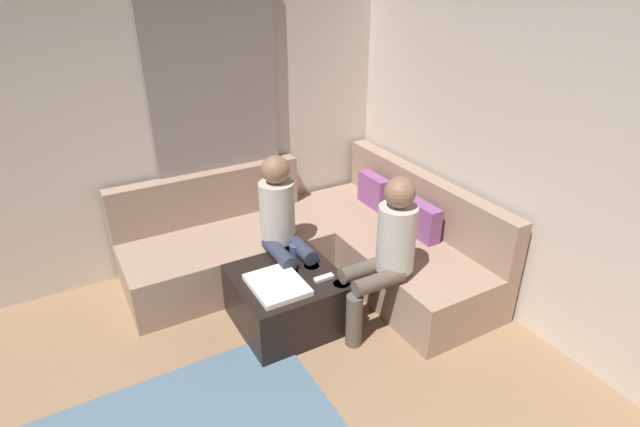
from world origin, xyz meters
The scene contains 9 objects.
wall_left centered at (-2.94, 0.00, 1.35)m, with size 0.12×6.00×2.70m, color beige.
curtain_panel centered at (-2.84, 1.30, 1.25)m, with size 0.06×1.10×2.50m, color gray.
sectional_couch centered at (-2.08, 1.88, 0.28)m, with size 2.10×2.55×0.87m.
ottoman centered at (-1.60, 1.33, 0.21)m, with size 0.76×0.76×0.42m, color black.
folded_blanket centered at (-1.50, 1.21, 0.44)m, with size 0.44×0.36×0.04m, color white.
coffee_mug centered at (-1.82, 1.51, 0.47)m, with size 0.08×0.08×0.10m, color #334C72.
game_remote centered at (-1.42, 1.55, 0.43)m, with size 0.05×0.15×0.02m, color white.
person_on_couch_back centered at (-1.23, 1.93, 0.66)m, with size 0.30×0.60×1.20m.
person_on_couch_side centered at (-1.93, 1.47, 0.66)m, with size 0.60×0.30×1.20m.
Camera 1 is at (1.21, 0.02, 2.50)m, focal length 27.97 mm.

